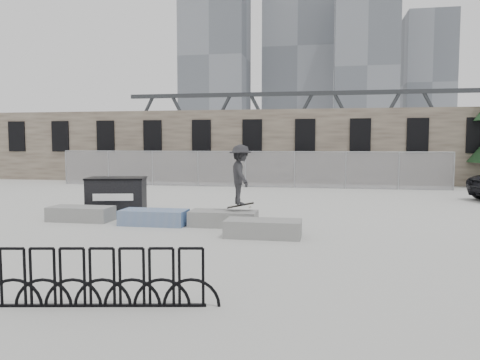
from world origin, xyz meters
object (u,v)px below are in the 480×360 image
(bike_rack, at_px, (102,278))
(planter_center_left, at_px, (154,217))
(skateboarder, at_px, (241,175))
(planter_center_right, at_px, (223,218))
(planter_offset, at_px, (263,228))
(planter_far_left, at_px, (81,213))
(dumpster, at_px, (117,196))

(bike_rack, bearing_deg, planter_center_left, 104.55)
(planter_center_left, relative_size, skateboarder, 1.05)
(planter_center_right, xyz_separation_m, planter_offset, (1.38, -1.39, 0.00))
(planter_far_left, xyz_separation_m, planter_center_right, (4.67, -0.11, 0.00))
(planter_far_left, relative_size, planter_center_right, 1.00)
(planter_center_right, relative_size, dumpster, 0.92)
(planter_offset, bearing_deg, bike_rack, -106.83)
(planter_center_left, distance_m, planter_offset, 3.72)
(planter_center_right, height_order, dumpster, dumpster)
(planter_center_right, bearing_deg, planter_offset, -45.27)
(bike_rack, relative_size, skateboarder, 1.86)
(planter_offset, relative_size, skateboarder, 1.05)
(bike_rack, distance_m, skateboarder, 7.30)
(planter_offset, bearing_deg, dumpster, 151.68)
(planter_center_right, bearing_deg, dumpster, 159.10)
(planter_center_right, distance_m, bike_rack, 7.06)
(planter_center_right, bearing_deg, bike_rack, -92.70)
(skateboarder, bearing_deg, dumpster, 48.85)
(planter_far_left, xyz_separation_m, skateboarder, (5.18, 0.01, 1.29))
(planter_center_left, relative_size, planter_center_right, 1.00)
(planter_center_left, bearing_deg, bike_rack, -75.45)
(bike_rack, bearing_deg, planter_offset, 73.17)
(planter_center_right, height_order, skateboarder, skateboarder)
(planter_offset, bearing_deg, planter_center_left, 160.51)
(planter_offset, height_order, bike_rack, bike_rack)
(planter_center_left, bearing_deg, planter_offset, -19.49)
(planter_center_left, xyz_separation_m, dumpster, (-2.01, 1.73, 0.40))
(skateboarder, bearing_deg, planter_far_left, 66.44)
(planter_far_left, relative_size, dumpster, 0.92)
(planter_far_left, distance_m, skateboarder, 5.33)
(dumpster, xyz_separation_m, bike_rack, (3.80, -8.63, -0.21))
(planter_center_right, bearing_deg, planter_far_left, 178.66)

